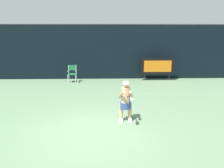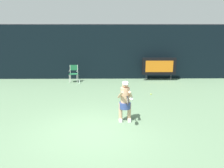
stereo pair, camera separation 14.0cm
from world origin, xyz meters
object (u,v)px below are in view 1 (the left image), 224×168
(scoreboard, at_px, (157,66))
(umpire_chair, at_px, (72,73))
(tennis_ball_loose, at_px, (150,94))
(tennis_player, at_px, (126,100))
(water_bottle, at_px, (78,82))
(tennis_racket, at_px, (129,100))

(scoreboard, distance_m, umpire_chair, 5.56)
(tennis_ball_loose, bearing_deg, tennis_player, -114.82)
(umpire_chair, bearing_deg, water_bottle, -45.71)
(tennis_player, bearing_deg, scoreboard, 68.57)
(scoreboard, height_order, tennis_racket, scoreboard)
(water_bottle, distance_m, tennis_racket, 7.15)
(water_bottle, distance_m, tennis_player, 6.58)
(scoreboard, relative_size, tennis_player, 1.55)
(scoreboard, relative_size, water_bottle, 8.30)
(tennis_racket, xyz_separation_m, tennis_ball_loose, (1.51, 3.95, -0.89))
(tennis_player, bearing_deg, water_bottle, 111.47)
(scoreboard, height_order, tennis_player, scoreboard)
(umpire_chair, relative_size, water_bottle, 4.08)
(tennis_racket, bearing_deg, tennis_ball_loose, 66.83)
(scoreboard, xyz_separation_m, tennis_ball_loose, (-1.17, -3.58, -0.91))
(umpire_chair, relative_size, tennis_player, 0.76)
(scoreboard, distance_m, tennis_racket, 7.99)
(water_bottle, bearing_deg, umpire_chair, 134.29)
(tennis_racket, distance_m, tennis_ball_loose, 4.32)
(umpire_chair, height_order, tennis_ball_loose, umpire_chair)
(umpire_chair, distance_m, water_bottle, 0.77)
(scoreboard, xyz_separation_m, water_bottle, (-5.12, -0.85, -0.82))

